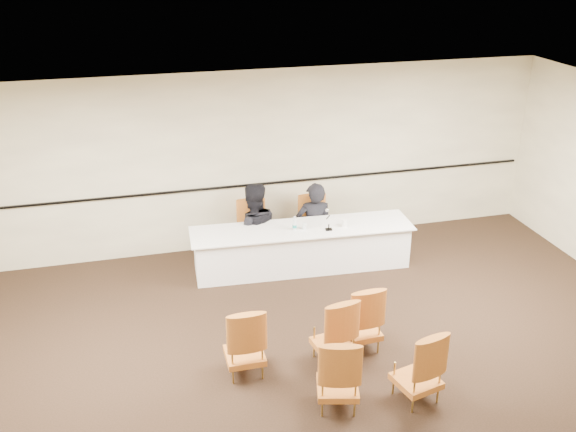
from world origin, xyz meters
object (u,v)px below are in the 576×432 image
object	(u,v)px
aud_chair_front_left	(244,340)
aud_chair_front_right	(361,316)
coffee_cup	(344,223)
panel_table	(302,248)
aud_chair_back_right	(418,364)
drinking_glass	(305,226)
aud_chair_back_mid	(338,371)
panelist_main	(314,230)
panelist_main_chair	(314,225)
panelist_second_chair	(253,231)
panelist_second	(253,235)
water_bottle	(295,223)
aud_chair_front_mid	(334,330)
microphone	(329,221)

from	to	relation	value
aud_chair_front_left	aud_chair_front_right	distance (m)	1.54
coffee_cup	panel_table	bearing A→B (deg)	168.41
aud_chair_front_left	aud_chair_back_right	bearing A→B (deg)	-28.09
drinking_glass	aud_chair_back_mid	bearing A→B (deg)	-99.38
aud_chair_front_right	panelist_main	bearing A→B (deg)	82.23
panelist_main_chair	aud_chair_back_mid	size ratio (longest dim) A/B	1.00
panelist_main	aud_chair_front_right	size ratio (longest dim) A/B	1.78
panelist_second_chair	aud_chair_front_right	distance (m)	2.98
panel_table	drinking_glass	size ratio (longest dim) A/B	35.02
panelist_main	panelist_second	distance (m)	1.03
aud_chair_front_left	aud_chair_back_right	world-z (taller)	same
water_bottle	aud_chair_front_mid	distance (m)	2.48
panelist_second	panelist_second_chair	world-z (taller)	panelist_second
aud_chair_front_mid	aud_chair_back_right	size ratio (longest dim) A/B	1.00
drinking_glass	aud_chair_back_right	size ratio (longest dim) A/B	0.11
panel_table	panelist_second	bearing A→B (deg)	142.96
panelist_second	coffee_cup	xyz separation A→B (m)	(1.32, -0.71, 0.37)
panelist_main_chair	aud_chair_front_right	distance (m)	2.82
panel_table	panelist_second_chair	xyz separation A→B (m)	(-0.67, 0.57, 0.12)
aud_chair_back_mid	aud_chair_back_right	xyz separation A→B (m)	(0.91, -0.11, 0.00)
panelist_second_chair	panelist_second	bearing A→B (deg)	-176.69
aud_chair_front_mid	panelist_second	bearing A→B (deg)	88.13
microphone	panelist_second	bearing A→B (deg)	151.48
aud_chair_back_right	aud_chair_front_mid	bearing A→B (deg)	114.23
water_bottle	panelist_second_chair	bearing A→B (deg)	131.21
water_bottle	coffee_cup	world-z (taller)	water_bottle
coffee_cup	aud_chair_front_mid	distance (m)	2.56
coffee_cup	aud_chair_front_left	xyz separation A→B (m)	(-2.06, -2.29, -0.29)
panelist_main	panelist_second_chair	world-z (taller)	panelist_main
panelist_second	coffee_cup	bearing A→B (deg)	152.15
panel_table	aud_chair_front_mid	distance (m)	2.51
aud_chair_front_mid	drinking_glass	bearing A→B (deg)	73.66
panelist_second	aud_chair_front_mid	world-z (taller)	panelist_second
microphone	aud_chair_front_right	distance (m)	2.17
panelist_main_chair	drinking_glass	distance (m)	0.71
panelist_main_chair	aud_chair_front_left	xyz separation A→B (m)	(-1.77, -2.94, 0.00)
panelist_main	drinking_glass	world-z (taller)	panelist_main
aud_chair_front_mid	aud_chair_back_mid	xyz separation A→B (m)	(-0.21, -0.79, 0.00)
panelist_second_chair	aud_chair_back_right	distance (m)	4.11
panelist_main	coffee_cup	xyz separation A→B (m)	(0.29, -0.65, 0.38)
panelist_main	panelist_second	size ratio (longest dim) A/B	0.94
microphone	drinking_glass	world-z (taller)	microphone
panel_table	water_bottle	xyz separation A→B (m)	(-0.14, -0.04, 0.46)
panel_table	panelist_main_chair	distance (m)	0.64
panelist_main_chair	drinking_glass	xyz separation A→B (m)	(-0.34, -0.57, 0.28)
aud_chair_back_right	panelist_second_chair	bearing A→B (deg)	91.65
panelist_main	aud_chair_back_mid	world-z (taller)	panelist_main
aud_chair_back_right	drinking_glass	bearing A→B (deg)	82.94
panelist_second	aud_chair_back_right	bearing A→B (deg)	105.37
panelist_main	aud_chair_back_right	xyz separation A→B (m)	(0.04, -3.91, 0.09)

